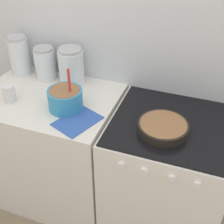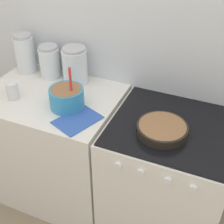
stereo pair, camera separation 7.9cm
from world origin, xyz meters
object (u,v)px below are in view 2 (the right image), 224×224
Objects in this scene: stove at (164,179)px; baking_pan at (162,129)px; storage_jar_left at (26,56)px; mixing_bowl at (67,97)px; storage_jar_middle at (50,64)px; storage_jar_right at (75,67)px; tin_can at (13,91)px.

baking_pan is at bearing -113.12° from stove.
baking_pan is 1.14m from storage_jar_left.
mixing_bowl is 1.21× the size of storage_jar_middle.
storage_jar_middle is at bearing 160.92° from baking_pan.
storage_jar_left is at bearing 168.89° from stove.
storage_jar_right is at bearing 0.00° from storage_jar_middle.
stove is 3.26× the size of mixing_bowl.
baking_pan is 2.51× the size of tin_can.
mixing_bowl is 0.41m from storage_jar_middle.
tin_can is at bearing -178.22° from baking_pan.
storage_jar_left is at bearing 180.00° from storage_jar_right.
storage_jar_left is 0.37m from tin_can.
baking_pan reaches higher than stove.
storage_jar_right is (0.20, 0.00, 0.01)m from storage_jar_middle.
stove is at bearing 66.88° from baking_pan.
storage_jar_left reaches higher than storage_jar_middle.
tin_can is (-0.07, -0.34, -0.04)m from storage_jar_middle.
mixing_bowl is 0.31m from storage_jar_right.
storage_jar_middle is 0.20m from storage_jar_right.
stove is 3.21× the size of baking_pan.
storage_jar_middle reaches higher than tin_can.
mixing_bowl is at bearing -71.39° from storage_jar_right.
mixing_bowl reaches higher than stove.
storage_jar_left is 1.22× the size of storage_jar_middle.
storage_jar_middle reaches higher than baking_pan.
tin_can is at bearing -173.30° from stove.
stove is 8.04× the size of tin_can.
storage_jar_middle is (-0.89, 0.31, 0.07)m from baking_pan.
stove is at bearing 6.70° from tin_can.
baking_pan is at bearing -23.98° from storage_jar_right.
storage_jar_right is at bearing -0.00° from storage_jar_left.
mixing_bowl reaches higher than storage_jar_middle.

